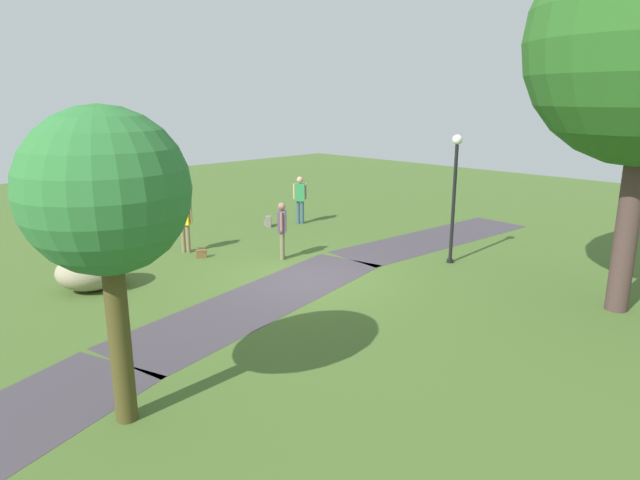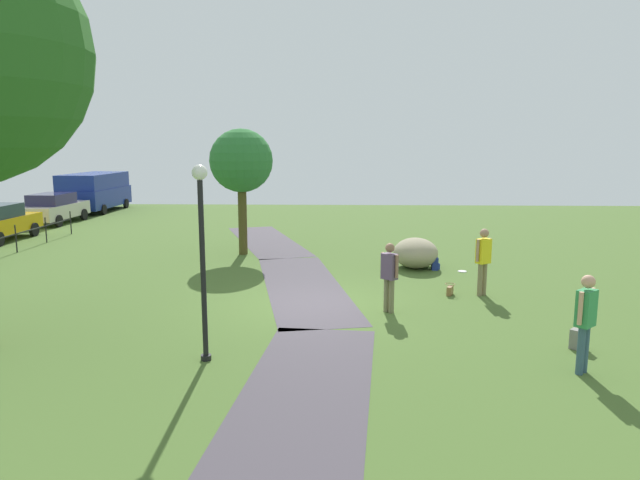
# 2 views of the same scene
# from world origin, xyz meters

# --- Properties ---
(ground_plane) EXTENTS (48.00, 48.00, 0.00)m
(ground_plane) POSITION_xyz_m (0.00, 0.00, 0.00)
(ground_plane) COLOR #466229
(footpath_segment_near) EXTENTS (8.15, 2.80, 0.01)m
(footpath_segment_near) POSITION_xyz_m (-6.01, -0.07, 0.00)
(footpath_segment_near) COLOR #413A43
(footpath_segment_near) RESTS_ON ground
(footpath_segment_mid) EXTENTS (8.26, 3.63, 0.01)m
(footpath_segment_mid) POSITION_xyz_m (1.90, 0.36, 0.00)
(footpath_segment_mid) COLOR #413A43
(footpath_segment_mid) RESTS_ON ground
(footpath_segment_far) EXTENTS (8.26, 4.59, 0.01)m
(footpath_segment_far) POSITION_xyz_m (9.61, 2.42, 0.00)
(footpath_segment_far) COLOR #413A43
(footpath_segment_far) RESTS_ON ground
(young_tree_near_path) EXTENTS (2.30, 2.30, 4.60)m
(young_tree_near_path) POSITION_xyz_m (6.57, 2.89, 3.41)
(young_tree_near_path) COLOR #49411C
(young_tree_near_path) RESTS_ON ground
(lamp_post) EXTENTS (0.28, 0.28, 3.68)m
(lamp_post) POSITION_xyz_m (-3.89, 1.83, 2.26)
(lamp_post) COLOR black
(lamp_post) RESTS_ON ground
(lawn_boulder) EXTENTS (1.89, 1.60, 0.99)m
(lawn_boulder) POSITION_xyz_m (4.45, -3.20, 0.49)
(lawn_boulder) COLOR gray
(lawn_boulder) RESTS_ON ground
(woman_with_handbag) EXTENTS (0.40, 0.45, 1.82)m
(woman_with_handbag) POSITION_xyz_m (0.99, -4.54, 1.07)
(woman_with_handbag) COLOR olive
(woman_with_handbag) RESTS_ON ground
(man_near_boulder) EXTENTS (0.42, 0.42, 1.71)m
(man_near_boulder) POSITION_xyz_m (-0.66, -1.89, 0.99)
(man_near_boulder) COLOR #736F4C
(man_near_boulder) RESTS_ON ground
(passerby_on_path) EXTENTS (0.42, 0.43, 1.80)m
(passerby_on_path) POSITION_xyz_m (-4.28, -5.02, 1.05)
(passerby_on_path) COLOR #355465
(passerby_on_path) RESTS_ON ground
(handbag_on_grass) EXTENTS (0.36, 0.36, 0.31)m
(handbag_on_grass) POSITION_xyz_m (1.00, -3.69, 0.14)
(handbag_on_grass) COLOR brown
(handbag_on_grass) RESTS_ON ground
(backpack_by_boulder) EXTENTS (0.29, 0.27, 0.40)m
(backpack_by_boulder) POSITION_xyz_m (4.13, -3.80, 0.19)
(backpack_by_boulder) COLOR navy
(backpack_by_boulder) RESTS_ON ground
(spare_backpack_on_lawn) EXTENTS (0.35, 0.35, 0.40)m
(spare_backpack_on_lawn) POSITION_xyz_m (-3.05, -5.46, 0.19)
(spare_backpack_on_lawn) COLOR slate
(spare_backpack_on_lawn) RESTS_ON ground
(frisbee_on_grass) EXTENTS (0.28, 0.28, 0.02)m
(frisbee_on_grass) POSITION_xyz_m (3.89, -4.63, 0.01)
(frisbee_on_grass) COLOR silver
(frisbee_on_grass) RESTS_ON ground
(parked_sedan_red) EXTENTS (4.29, 1.95, 1.56)m
(parked_sedan_red) POSITION_xyz_m (14.45, 13.98, 0.81)
(parked_sedan_red) COLOR beige
(parked_sedan_red) RESTS_ON ground
(delivery_van) EXTENTS (5.58, 2.62, 2.30)m
(delivery_van) POSITION_xyz_m (19.87, 14.21, 1.27)
(delivery_van) COLOR navy
(delivery_van) RESTS_ON ground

